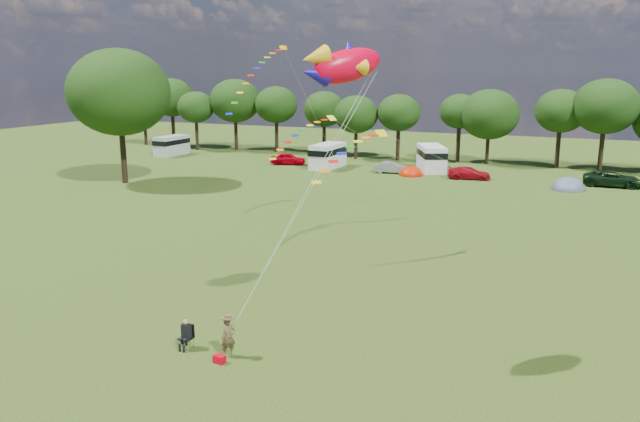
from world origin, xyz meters
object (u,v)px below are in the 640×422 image
at_px(tent_orange, 411,175).
at_px(fish_kite, 341,66).
at_px(car_c, 469,173).
at_px(camp_chair, 187,331).
at_px(campervan_a, 172,145).
at_px(tent_greyblue, 568,189).
at_px(campervan_b, 328,155).
at_px(big_tree, 119,92).
at_px(car_d, 613,179).
at_px(car_b, 391,167).
at_px(kite_flyer, 228,337).
at_px(car_a, 288,159).
at_px(campervan_c, 431,157).

xyz_separation_m(tent_orange, fish_kite, (8.46, -42.98, 11.41)).
xyz_separation_m(car_c, camp_chair, (-3.53, -45.40, 0.12)).
bearing_deg(camp_chair, campervan_a, 128.60).
bearing_deg(tent_orange, tent_greyblue, -7.14).
distance_m(campervan_b, tent_greyblue, 26.52).
distance_m(tent_orange, tent_greyblue, 16.04).
height_order(campervan_a, campervan_b, campervan_b).
bearing_deg(big_tree, car_d, 20.70).
relative_size(car_b, car_d, 0.64).
relative_size(campervan_b, tent_orange, 2.04).
xyz_separation_m(car_c, kite_flyer, (-1.56, -45.37, 0.17)).
bearing_deg(fish_kite, car_b, 51.67).
bearing_deg(kite_flyer, camp_chair, 133.97).
relative_size(big_tree, car_b, 3.70).
relative_size(car_c, camp_chair, 3.33).
xyz_separation_m(car_a, tent_greyblue, (31.58, -3.74, -0.69)).
height_order(car_c, kite_flyer, kite_flyer).
bearing_deg(big_tree, tent_orange, 31.73).
xyz_separation_m(car_b, car_c, (8.55, -0.48, 0.01)).
relative_size(car_b, tent_greyblue, 1.04).
xyz_separation_m(big_tree, fish_kite, (33.93, -27.23, 2.42)).
bearing_deg(tent_greyblue, camp_chair, -107.08).
relative_size(camp_chair, fish_kite, 0.38).
bearing_deg(car_d, camp_chair, 160.62).
distance_m(big_tree, car_c, 36.35).
distance_m(tent_orange, camp_chair, 45.38).
distance_m(car_b, car_c, 8.56).
bearing_deg(campervan_a, big_tree, -155.26).
distance_m(car_d, campervan_a, 53.50).
bearing_deg(big_tree, camp_chair, -46.46).
relative_size(car_a, car_b, 1.18).
xyz_separation_m(big_tree, tent_orange, (25.48, 15.75, -9.00)).
xyz_separation_m(tent_greyblue, kite_flyer, (-11.33, -43.28, 0.79)).
xyz_separation_m(camp_chair, fish_kite, (5.85, 2.32, 10.67)).
distance_m(car_b, fish_kite, 46.18).
bearing_deg(car_a, kite_flyer, -172.69).
relative_size(campervan_c, camp_chair, 4.95).
bearing_deg(fish_kite, big_tree, 88.93).
distance_m(car_b, campervan_b, 8.03).
bearing_deg(campervan_b, tent_greyblue, -95.27).
relative_size(car_d, campervan_c, 0.88).
xyz_separation_m(campervan_a, campervan_c, (34.85, 0.73, 0.17)).
xyz_separation_m(campervan_b, tent_orange, (10.34, -1.36, -1.48)).
bearing_deg(car_d, campervan_a, 88.95).
bearing_deg(big_tree, campervan_a, 113.21).
distance_m(car_c, campervan_b, 16.56).
relative_size(car_c, kite_flyer, 2.62).
xyz_separation_m(campervan_c, kite_flyer, (3.34, -49.21, -0.72)).
bearing_deg(car_a, camp_chair, -174.76).
relative_size(big_tree, fish_kite, 3.91).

